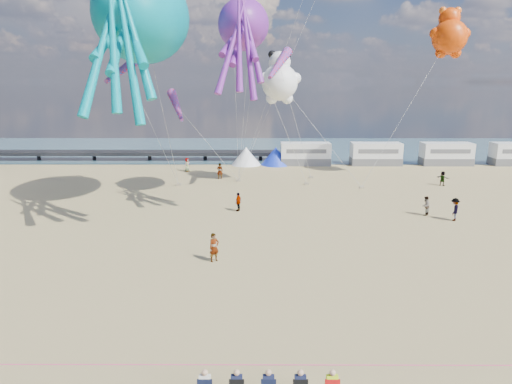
% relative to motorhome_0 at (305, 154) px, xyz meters
% --- Properties ---
extents(ground, '(120.00, 120.00, 0.00)m').
position_rel_motorhome_0_xyz_m(ground, '(-6.00, -40.00, -1.50)').
color(ground, tan).
rests_on(ground, ground).
extents(water, '(120.00, 120.00, 0.00)m').
position_rel_motorhome_0_xyz_m(water, '(-6.00, 15.00, -1.48)').
color(water, '#345664').
rests_on(water, ground).
extents(pier, '(60.00, 3.00, 0.50)m').
position_rel_motorhome_0_xyz_m(pier, '(-34.00, 4.00, -0.50)').
color(pier, black).
rests_on(pier, ground).
extents(motorhome_0, '(6.60, 2.50, 3.00)m').
position_rel_motorhome_0_xyz_m(motorhome_0, '(0.00, 0.00, 0.00)').
color(motorhome_0, silver).
rests_on(motorhome_0, ground).
extents(motorhome_1, '(6.60, 2.50, 3.00)m').
position_rel_motorhome_0_xyz_m(motorhome_1, '(9.50, 0.00, 0.00)').
color(motorhome_1, silver).
rests_on(motorhome_1, ground).
extents(motorhome_2, '(6.60, 2.50, 3.00)m').
position_rel_motorhome_0_xyz_m(motorhome_2, '(19.00, 0.00, 0.00)').
color(motorhome_2, silver).
rests_on(motorhome_2, ground).
extents(tent_white, '(4.00, 4.00, 2.40)m').
position_rel_motorhome_0_xyz_m(tent_white, '(-8.00, 0.00, -0.30)').
color(tent_white, white).
rests_on(tent_white, ground).
extents(tent_blue, '(4.00, 4.00, 2.40)m').
position_rel_motorhome_0_xyz_m(tent_blue, '(-4.00, 0.00, -0.30)').
color(tent_blue, '#1933CC').
rests_on(tent_blue, ground).
extents(spectator_row, '(6.10, 0.90, 1.30)m').
position_rel_motorhome_0_xyz_m(spectator_row, '(-6.09, -47.04, -0.85)').
color(spectator_row, black).
rests_on(spectator_row, ground).
extents(rope_line, '(34.00, 0.03, 0.03)m').
position_rel_motorhome_0_xyz_m(rope_line, '(-6.00, -45.00, -1.48)').
color(rope_line, '#F2338C').
rests_on(rope_line, ground).
extents(standing_person, '(0.80, 0.74, 1.83)m').
position_rel_motorhome_0_xyz_m(standing_person, '(-9.16, -34.22, -0.59)').
color(standing_person, tan).
rests_on(standing_person, ground).
extents(beachgoer_0, '(0.63, 0.73, 1.70)m').
position_rel_motorhome_0_xyz_m(beachgoer_0, '(-15.29, -4.66, -0.65)').
color(beachgoer_0, '#7F6659').
rests_on(beachgoer_0, ground).
extents(beachgoer_1, '(0.90, 0.95, 1.63)m').
position_rel_motorhome_0_xyz_m(beachgoer_1, '(7.63, -24.04, -0.68)').
color(beachgoer_1, '#7F6659').
rests_on(beachgoer_1, ground).
extents(beachgoer_2, '(1.07, 1.14, 1.86)m').
position_rel_motorhome_0_xyz_m(beachgoer_2, '(9.43, -25.55, -0.57)').
color(beachgoer_2, '#7F6659').
rests_on(beachgoer_2, ground).
extents(beachgoer_3, '(1.00, 1.22, 1.64)m').
position_rel_motorhome_0_xyz_m(beachgoer_3, '(-8.12, -22.79, -0.68)').
color(beachgoer_3, '#7F6659').
rests_on(beachgoer_3, ground).
extents(beachgoer_4, '(0.91, 0.94, 1.58)m').
position_rel_motorhome_0_xyz_m(beachgoer_4, '(13.54, -12.72, -0.71)').
color(beachgoer_4, '#7F6659').
rests_on(beachgoer_4, ground).
extents(beachgoer_5, '(1.75, 0.58, 1.88)m').
position_rel_motorhome_0_xyz_m(beachgoer_5, '(-10.80, -9.35, -0.56)').
color(beachgoer_5, '#7F6659').
rests_on(beachgoer_5, ground).
extents(sandbag_a, '(0.50, 0.35, 0.22)m').
position_rel_motorhome_0_xyz_m(sandbag_a, '(-14.98, -12.89, -1.39)').
color(sandbag_a, gray).
rests_on(sandbag_a, ground).
extents(sandbag_b, '(0.50, 0.35, 0.22)m').
position_rel_motorhome_0_xyz_m(sandbag_b, '(-1.09, -12.36, -1.39)').
color(sandbag_b, gray).
rests_on(sandbag_b, ground).
extents(sandbag_c, '(0.50, 0.35, 0.22)m').
position_rel_motorhome_0_xyz_m(sandbag_c, '(4.51, -14.13, -1.39)').
color(sandbag_c, gray).
rests_on(sandbag_c, ground).
extents(sandbag_d, '(0.50, 0.35, 0.22)m').
position_rel_motorhome_0_xyz_m(sandbag_d, '(-0.21, -8.80, -1.39)').
color(sandbag_d, gray).
rests_on(sandbag_d, ground).
extents(sandbag_e, '(0.50, 0.35, 0.22)m').
position_rel_motorhome_0_xyz_m(sandbag_e, '(-8.56, -10.84, -1.39)').
color(sandbag_e, gray).
rests_on(sandbag_e, ground).
extents(kite_octopus_teal, '(8.01, 13.27, 14.15)m').
position_rel_motorhome_0_xyz_m(kite_octopus_teal, '(-15.83, -21.73, 14.61)').
color(kite_octopus_teal, '#008795').
extents(kite_octopus_purple, '(4.49, 9.65, 10.82)m').
position_rel_motorhome_0_xyz_m(kite_octopus_purple, '(-7.68, -19.47, 14.21)').
color(kite_octopus_purple, '#732291').
extents(kite_panda, '(5.76, 5.60, 6.41)m').
position_rel_motorhome_0_xyz_m(kite_panda, '(-4.17, -12.54, 9.38)').
color(kite_panda, white).
extents(kite_teddy_orange, '(4.58, 4.34, 6.23)m').
position_rel_motorhome_0_xyz_m(kite_teddy_orange, '(13.84, -10.27, 14.01)').
color(kite_teddy_orange, '#ED4306').
extents(windsock_left, '(2.74, 7.02, 6.96)m').
position_rel_motorhome_0_xyz_m(windsock_left, '(-18.73, -17.35, 10.65)').
color(windsock_left, red).
extents(windsock_mid, '(3.10, 6.23, 6.27)m').
position_rel_motorhome_0_xyz_m(windsock_mid, '(-4.38, -15.15, 11.12)').
color(windsock_mid, red).
extents(windsock_right, '(2.59, 4.85, 4.85)m').
position_rel_motorhome_0_xyz_m(windsock_right, '(-13.94, -18.22, 7.28)').
color(windsock_right, red).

